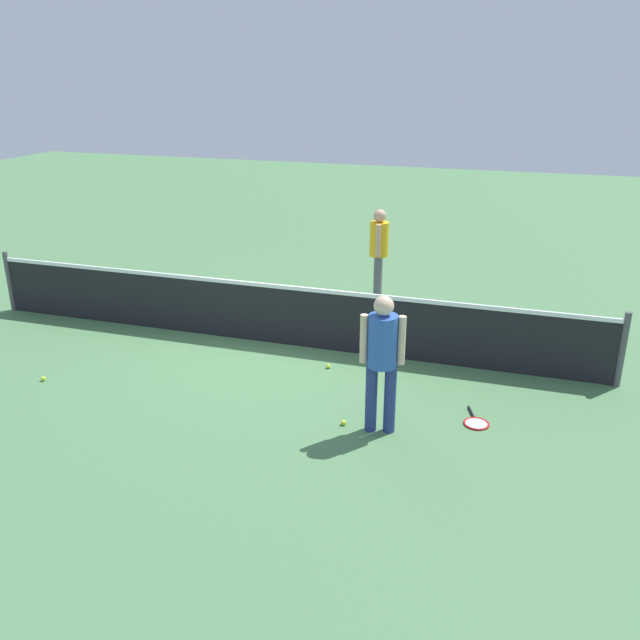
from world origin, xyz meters
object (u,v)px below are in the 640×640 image
Objects in this scene: tennis_ball_by_net at (376,385)px; tennis_ball_midcourt at (43,379)px; tennis_racket_far_player at (327,309)px; tennis_ball_baseline at (343,423)px; player_near_side at (382,353)px; player_far_side at (379,247)px; tennis_ball_near_player at (328,366)px; tennis_racket_near_player at (476,422)px.

tennis_ball_by_net and tennis_ball_midcourt have the same top height.
tennis_ball_midcourt reaches higher than tennis_racket_far_player.
tennis_ball_baseline is (4.30, 0.09, 0.00)m from tennis_ball_midcourt.
tennis_racket_far_player is 8.89× the size of tennis_ball_by_net.
tennis_ball_by_net reaches higher than tennis_racket_far_player.
tennis_ball_midcourt is at bearing -164.85° from tennis_ball_by_net.
tennis_ball_by_net is at bearing -60.78° from tennis_racket_far_player.
tennis_ball_baseline is at bearing -178.91° from player_near_side.
tennis_ball_by_net is at bearing 105.63° from player_near_side.
player_far_side is at bearing 102.81° from tennis_ball_by_net.
player_near_side is at bearing -53.69° from tennis_ball_near_player.
tennis_racket_near_player is at bearing 6.10° from tennis_ball_midcourt.
tennis_ball_baseline reaches higher than tennis_racket_near_player.
player_near_side is 1.56m from tennis_racket_near_player.
player_near_side reaches higher than tennis_ball_near_player.
tennis_racket_far_player is at bearing 107.58° from tennis_ball_near_player.
tennis_ball_by_net is 4.60m from tennis_ball_midcourt.
player_near_side is 4.80m from player_far_side.
tennis_racket_near_player is at bearing 25.67° from player_near_side.
tennis_racket_far_player is (-0.73, -0.81, -1.00)m from player_far_side.
player_near_side reaches higher than tennis_ball_by_net.
tennis_racket_near_player is at bearing -24.05° from tennis_ball_near_player.
tennis_ball_midcourt reaches higher than tennis_racket_near_player.
player_near_side is 2.90× the size of tennis_racket_far_player.
tennis_racket_near_player is at bearing -61.98° from player_far_side.
tennis_ball_midcourt is (-5.83, -0.62, 0.02)m from tennis_racket_near_player.
tennis_ball_midcourt is at bearing -126.25° from tennis_racket_far_player.
player_near_side is 25.76× the size of tennis_ball_midcourt.
tennis_ball_by_net is (0.81, -3.56, -0.98)m from player_far_side.
tennis_racket_far_player is at bearing 119.22° from tennis_ball_by_net.
tennis_ball_near_player is 0.89m from tennis_ball_by_net.
tennis_racket_near_player is at bearing -48.63° from tennis_racket_far_player.
tennis_ball_midcourt is (-4.75, -0.10, -0.98)m from player_near_side.
player_far_side reaches higher than tennis_racket_near_player.
tennis_ball_near_player is at bearing 113.49° from tennis_ball_baseline.
tennis_ball_near_player is 1.00× the size of tennis_ball_midcourt.
player_near_side is at bearing -76.52° from player_far_side.
tennis_racket_far_player is 8.89× the size of tennis_ball_near_player.
player_far_side is 2.90× the size of tennis_racket_far_player.
player_far_side is 25.76× the size of tennis_ball_near_player.
tennis_ball_by_net is 1.12m from tennis_ball_baseline.
tennis_racket_near_player is 1.62m from tennis_ball_baseline.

